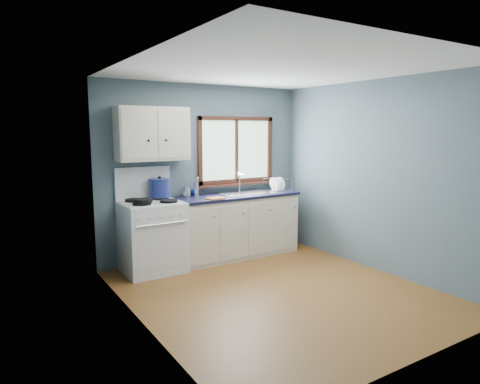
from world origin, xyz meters
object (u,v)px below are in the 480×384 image
sink (246,197)px  skillet (144,201)px  gas_range (152,235)px  stockpot (160,188)px  dish_rack (278,187)px  base_cabinets (236,228)px  utensil_crock (186,191)px  thermos (196,187)px

sink → skillet: bearing=-173.5°
gas_range → sink: size_ratio=1.62×
stockpot → dish_rack: (1.93, -0.07, -0.11)m
gas_range → base_cabinets: (1.31, 0.02, -0.08)m
base_cabinets → utensil_crock: 0.94m
stockpot → utensil_crock: bearing=7.9°
gas_range → skillet: (-0.16, -0.17, 0.49)m
skillet → dish_rack: 2.28m
sink → utensil_crock: 0.92m
gas_range → skillet: 0.54m
base_cabinets → gas_range: bearing=-179.2°
stockpot → thermos: 0.55m
skillet → gas_range: bearing=37.8°
sink → utensil_crock: (-0.89, 0.18, 0.14)m
sink → skillet: 1.66m
utensil_crock → base_cabinets: bearing=-14.4°
base_cabinets → skillet: skillet is taller
skillet → stockpot: size_ratio=1.04×
thermos → sink: bearing=-11.3°
base_cabinets → dish_rack: bearing=4.0°
gas_range → thermos: (0.73, 0.17, 0.56)m
sink → stockpot: bearing=174.6°
utensil_crock → thermos: bearing=-13.2°
utensil_crock → skillet: bearing=-154.0°
sink → stockpot: 1.33m
gas_range → stockpot: bearing=38.5°
sink → thermos: bearing=168.7°
gas_range → thermos: size_ratio=4.98×
stockpot → thermos: stockpot is taller
dish_rack → utensil_crock: bearing=172.8°
utensil_crock → thermos: (0.14, -0.03, 0.06)m
base_cabinets → stockpot: bearing=173.7°
stockpot → thermos: (0.55, 0.03, -0.03)m
base_cabinets → skillet: 1.58m
skillet → utensil_crock: utensil_crock is taller
dish_rack → stockpot: bearing=175.5°
sink → dish_rack: size_ratio=2.16×
dish_rack → sink: bearing=-177.3°
stockpot → dish_rack: 1.93m
base_cabinets → stockpot: size_ratio=5.55×
base_cabinets → stockpot: 1.32m
base_cabinets → dish_rack: dish_rack is taller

